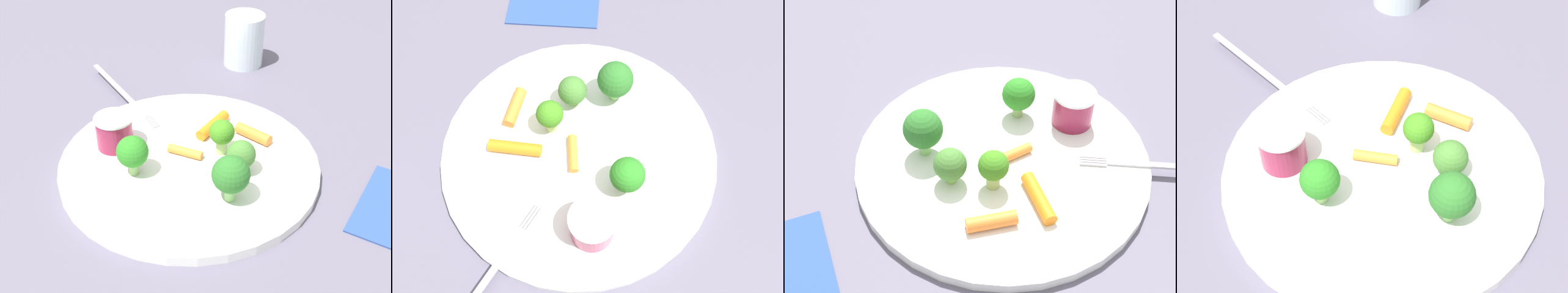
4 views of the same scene
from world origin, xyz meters
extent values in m
plane|color=#595465|center=(0.00, 0.00, 0.00)|extent=(2.40, 2.40, 0.00)
cylinder|color=white|center=(0.00, 0.00, 0.01)|extent=(0.31, 0.31, 0.01)
cylinder|color=maroon|center=(-0.02, -0.09, 0.03)|extent=(0.04, 0.04, 0.04)
cylinder|color=silver|center=(-0.02, -0.09, 0.05)|extent=(0.05, 0.05, 0.00)
cylinder|color=#85C46C|center=(0.06, 0.05, 0.02)|extent=(0.01, 0.01, 0.02)
sphere|color=#2A6A26|center=(0.06, 0.05, 0.05)|extent=(0.04, 0.04, 0.04)
cylinder|color=#8BB568|center=(0.03, -0.06, 0.02)|extent=(0.01, 0.01, 0.02)
sphere|color=#297C21|center=(0.03, -0.06, 0.04)|extent=(0.04, 0.04, 0.04)
cylinder|color=#8CC25B|center=(0.01, 0.06, 0.02)|extent=(0.01, 0.01, 0.01)
sphere|color=#427630|center=(0.01, 0.06, 0.04)|extent=(0.03, 0.03, 0.03)
cylinder|color=#9AB968|center=(-0.02, 0.04, 0.02)|extent=(0.01, 0.01, 0.02)
sphere|color=#3C7F1D|center=(-0.02, 0.04, 0.04)|extent=(0.03, 0.03, 0.03)
cylinder|color=orange|center=(-0.05, 0.07, 0.02)|extent=(0.04, 0.05, 0.01)
cylinder|color=orange|center=(-0.01, -0.01, 0.02)|extent=(0.02, 0.04, 0.01)
cylinder|color=orange|center=(-0.07, 0.02, 0.02)|extent=(0.06, 0.04, 0.01)
cube|color=#BFBBC0|center=(-0.15, -0.12, 0.01)|extent=(0.14, 0.11, 0.00)
cube|color=#BFBBC0|center=(-0.08, -0.06, 0.01)|extent=(0.02, 0.02, 0.00)
cube|color=#BFBBC0|center=(-0.07, -0.06, 0.01)|extent=(0.02, 0.02, 0.00)
cube|color=#BFBBC0|center=(-0.07, -0.06, 0.01)|extent=(0.02, 0.02, 0.00)
cube|color=#BFBBC0|center=(-0.07, -0.06, 0.01)|extent=(0.02, 0.02, 0.00)
camera|label=1|loc=(0.50, 0.07, 0.40)|focal=49.28mm
camera|label=2|loc=(-0.06, -0.21, 0.42)|focal=37.71mm
camera|label=3|loc=(-0.26, 0.30, 0.43)|focal=50.34mm
camera|label=4|loc=(0.35, -0.04, 0.46)|focal=54.06mm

